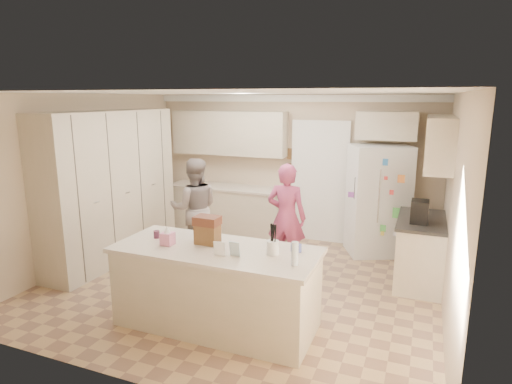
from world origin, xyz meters
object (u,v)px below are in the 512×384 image
at_px(coffee_maker, 420,211).
at_px(teen_girl, 286,217).
at_px(refrigerator, 378,200).
at_px(utensil_crock, 273,248).
at_px(teen_boy, 195,208).
at_px(island_base, 216,289).
at_px(dollhouse_body, 208,234).
at_px(tissue_box, 168,239).

distance_m(coffee_maker, teen_girl, 1.84).
distance_m(refrigerator, teen_girl, 1.70).
distance_m(utensil_crock, teen_boy, 2.65).
distance_m(coffee_maker, utensil_crock, 2.32).
height_order(island_base, teen_girl, teen_girl).
relative_size(island_base, teen_boy, 1.36).
distance_m(utensil_crock, teen_girl, 1.86).
bearing_deg(refrigerator, teen_girl, -157.95).
bearing_deg(teen_boy, dollhouse_body, 94.97).
xyz_separation_m(tissue_box, teen_girl, (0.78, 1.95, -0.19)).
distance_m(refrigerator, tissue_box, 3.73).
distance_m(refrigerator, utensil_crock, 3.12).
bearing_deg(utensil_crock, refrigerator, 76.18).
bearing_deg(teen_boy, refrigerator, 176.02).
xyz_separation_m(utensil_crock, tissue_box, (-1.20, -0.15, -0.00)).
distance_m(tissue_box, teen_girl, 2.11).
bearing_deg(island_base, teen_girl, 83.04).
bearing_deg(tissue_box, teen_boy, 111.53).
bearing_deg(tissue_box, island_base, 10.30).
bearing_deg(tissue_box, dollhouse_body, 26.57).
height_order(dollhouse_body, teen_boy, teen_boy).
relative_size(teen_boy, teen_girl, 1.00).
height_order(coffee_maker, island_base, coffee_maker).
bearing_deg(island_base, coffee_maker, 42.83).
relative_size(refrigerator, teen_boy, 1.12).
relative_size(coffee_maker, tissue_box, 2.14).
height_order(coffee_maker, teen_girl, teen_girl).
bearing_deg(coffee_maker, utensil_crock, -127.12).
relative_size(utensil_crock, teen_girl, 0.09).
distance_m(tissue_box, teen_boy, 2.07).
distance_m(coffee_maker, island_base, 2.87).
relative_size(refrigerator, utensil_crock, 12.00).
height_order(coffee_maker, dollhouse_body, coffee_maker).
distance_m(utensil_crock, tissue_box, 1.21).
xyz_separation_m(utensil_crock, teen_girl, (-0.42, 1.80, -0.19)).
height_order(coffee_maker, teen_boy, teen_boy).
distance_m(coffee_maker, teen_boy, 3.37).
bearing_deg(dollhouse_body, tissue_box, -153.43).
bearing_deg(dollhouse_body, utensil_crock, -3.58).
bearing_deg(refrigerator, teen_boy, -179.46).
distance_m(island_base, dollhouse_body, 0.62).
relative_size(utensil_crock, teen_boy, 0.09).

